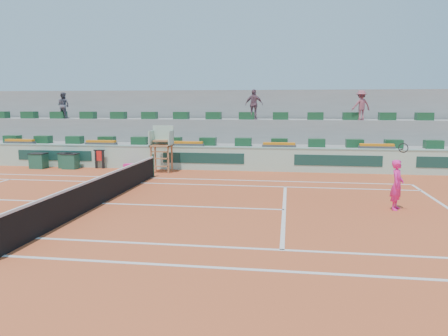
{
  "coord_description": "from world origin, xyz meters",
  "views": [
    {
      "loc": [
        6.51,
        -14.32,
        3.47
      ],
      "look_at": [
        4.0,
        2.5,
        1.0
      ],
      "focal_mm": 35.0,
      "sensor_mm": 36.0,
      "label": 1
    }
  ],
  "objects_px": {
    "drink_cooler_a": "(71,161)",
    "player_bag": "(131,167)",
    "tennis_player": "(397,185)",
    "umpire_chair": "(162,142)"
  },
  "relations": [
    {
      "from": "drink_cooler_a",
      "to": "tennis_player",
      "type": "bearing_deg",
      "value": -25.1
    },
    {
      "from": "umpire_chair",
      "to": "tennis_player",
      "type": "bearing_deg",
      "value": -34.38
    },
    {
      "from": "tennis_player",
      "to": "player_bag",
      "type": "bearing_deg",
      "value": 148.93
    },
    {
      "from": "umpire_chair",
      "to": "player_bag",
      "type": "bearing_deg",
      "value": 171.56
    },
    {
      "from": "drink_cooler_a",
      "to": "player_bag",
      "type": "bearing_deg",
      "value": -0.3
    },
    {
      "from": "drink_cooler_a",
      "to": "tennis_player",
      "type": "xyz_separation_m",
      "value": [
        15.35,
        -7.19,
        0.42
      ]
    },
    {
      "from": "drink_cooler_a",
      "to": "tennis_player",
      "type": "height_order",
      "value": "tennis_player"
    },
    {
      "from": "player_bag",
      "to": "tennis_player",
      "type": "xyz_separation_m",
      "value": [
        11.9,
        -7.17,
        0.68
      ]
    },
    {
      "from": "umpire_chair",
      "to": "drink_cooler_a",
      "type": "height_order",
      "value": "umpire_chair"
    },
    {
      "from": "player_bag",
      "to": "drink_cooler_a",
      "type": "height_order",
      "value": "drink_cooler_a"
    }
  ]
}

